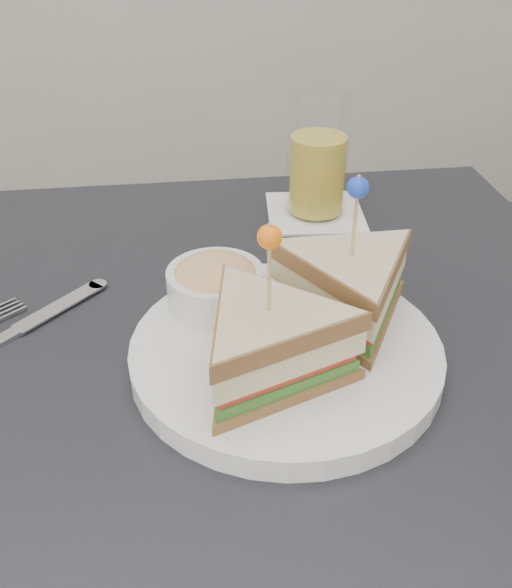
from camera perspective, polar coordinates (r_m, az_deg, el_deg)
The scene contains 4 objects.
table at distance 0.70m, azimuth -0.72°, elevation -9.18°, with size 0.80×0.80×0.75m.
plate_meal at distance 0.60m, azimuth 3.41°, elevation -2.21°, with size 0.35×0.33×0.17m.
cutlery_knife at distance 0.70m, azimuth -19.54°, elevation -2.71°, with size 0.15×0.15×0.01m.
drink_set at distance 0.86m, azimuth 5.40°, elevation 11.26°, with size 0.14×0.14×0.16m.
Camera 1 is at (-0.06, -0.51, 1.15)m, focal length 40.00 mm.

